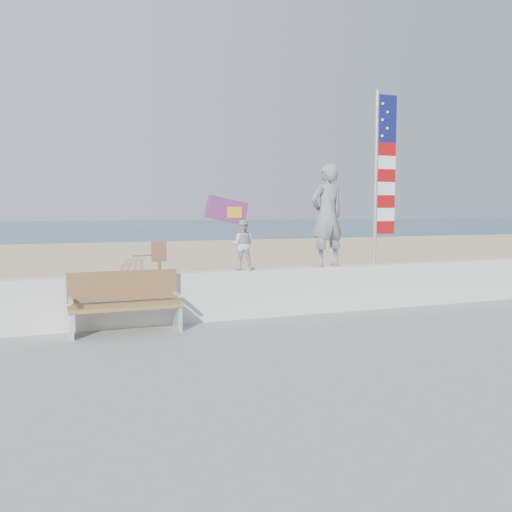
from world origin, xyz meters
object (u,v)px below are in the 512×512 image
object	(u,v)px
bench	(125,302)
flag	(381,171)
adult	(327,215)
child	(242,245)

from	to	relation	value
bench	flag	world-z (taller)	flag
adult	flag	distance (m)	1.53
adult	bench	distance (m)	4.24
adult	child	size ratio (longest dim) A/B	2.16
adult	flag	world-z (taller)	flag
adult	child	distance (m)	1.85
adult	flag	size ratio (longest dim) A/B	0.58
bench	adult	bearing A→B (deg)	6.52
flag	adult	bearing A→B (deg)	179.99
child	flag	size ratio (longest dim) A/B	0.27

